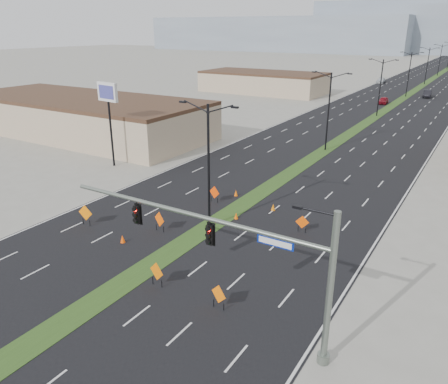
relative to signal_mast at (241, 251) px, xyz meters
The scene contains 28 objects.
ground 10.01m from the signal_mast, 166.85° to the right, with size 600.00×600.00×0.00m, color gray.
road_surface 98.49m from the signal_mast, 94.99° to the left, with size 25.00×400.00×0.02m, color black.
median_strip 98.49m from the signal_mast, 94.99° to the left, with size 2.00×400.00×0.04m, color #244016.
building_sw_near 51.83m from the signal_mast, 147.26° to the left, with size 40.00×16.00×5.00m, color tan.
building_sw_far 92.41m from the signal_mast, 116.04° to the left, with size 30.00×14.00×4.50m, color tan.
mesa_west 306.35m from the signal_mast, 114.82° to the left, with size 180.00×50.00×22.00m, color gray.
mesa_backdrop 320.53m from the signal_mast, 96.91° to the left, with size 140.00×50.00×32.00m, color gray.
signal_mast is the anchor object (origin of this frame).
streetlight_0 13.18m from the signal_mast, 130.54° to the left, with size 5.15×0.24×10.02m.
streetlight_1 38.96m from the signal_mast, 102.69° to the left, with size 5.15×0.24×10.02m.
streetlight_2 66.56m from the signal_mast, 97.39° to the left, with size 5.15×0.24×10.02m.
streetlight_3 94.39m from the signal_mast, 95.20° to the left, with size 5.15×0.24×10.02m.
streetlight_4 122.30m from the signal_mast, 94.01° to the left, with size 5.15×0.24×10.02m.
streetlight_5 150.25m from the signal_mast, 93.26° to the left, with size 5.15×0.24×10.02m.
car_left 81.42m from the signal_mast, 97.56° to the left, with size 1.69×4.20×1.43m, color maroon.
car_mid 95.64m from the signal_mast, 92.49° to the left, with size 1.72×4.94×1.63m, color black.
car_far 120.00m from the signal_mast, 99.55° to the left, with size 2.07×5.10×1.48m, color silver.
construction_sign_0 18.41m from the signal_mast, 164.08° to the left, with size 1.33×0.21×1.78m.
construction_sign_1 14.05m from the signal_mast, 147.79° to the left, with size 1.22×0.41×1.69m.
construction_sign_2 18.82m from the signal_mast, 127.03° to the left, with size 1.18×0.26×1.59m.
construction_sign_3 7.65m from the signal_mast, behind, with size 1.23×0.32×1.67m.
construction_sign_4 4.46m from the signal_mast, 153.22° to the left, with size 1.15×0.38×1.58m.
construction_sign_5 13.70m from the signal_mast, 97.62° to the left, with size 1.03×0.35×1.42m.
cone_0 14.02m from the signal_mast, 161.51° to the left, with size 0.37×0.37×0.62m, color #FF4F05.
cone_1 15.24m from the signal_mast, 120.91° to the left, with size 0.35×0.35×0.58m, color #FB5F05.
cone_2 17.35m from the signal_mast, 109.47° to the left, with size 0.38×0.38×0.63m, color orange.
cone_3 20.46m from the signal_mast, 120.74° to the left, with size 0.36×0.36×0.59m, color #FF6505.
pole_sign_west 33.09m from the signal_mast, 146.41° to the left, with size 3.15×0.76×9.60m.
Camera 1 is at (17.97, -14.96, 15.28)m, focal length 35.00 mm.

